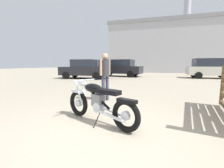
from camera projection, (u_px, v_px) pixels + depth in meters
The scene contains 7 objects.
ground_plane at pixel (106, 132), 2.92m from camera, with size 80.00×80.00×0.00m, color tan.
vintage_motorcycle at pixel (98, 103), 3.35m from camera, with size 2.00×0.85×0.94m.
bystander at pixel (105, 72), 5.32m from camera, with size 0.30×0.42×1.66m.
red_hatchback_near at pixel (118, 67), 16.04m from camera, with size 4.81×2.21×1.74m.
white_estate_far at pixel (84, 69), 13.57m from camera, with size 4.41×2.41×1.67m.
dark_sedan_left at pixel (210, 68), 13.67m from camera, with size 4.06×2.16×1.78m.
industrial_building at pixel (161, 49), 27.92m from camera, with size 17.17×15.18×17.43m.
Camera 1 is at (1.10, -2.55, 1.30)m, focal length 24.53 mm.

